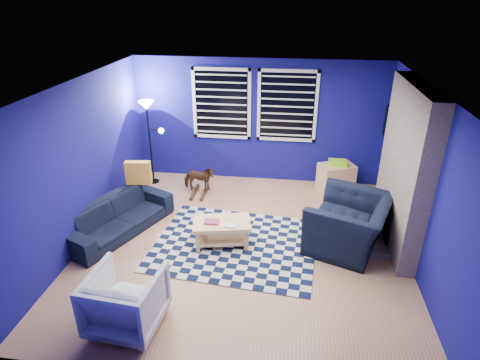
{
  "coord_description": "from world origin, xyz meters",
  "views": [
    {
      "loc": [
        0.66,
        -5.26,
        3.68
      ],
      "look_at": [
        -0.09,
        0.3,
        0.99
      ],
      "focal_mm": 30.0,
      "sensor_mm": 36.0,
      "label": 1
    }
  ],
  "objects_px": {
    "tv": "(391,128)",
    "armchair_big": "(349,224)",
    "cabinet": "(336,177)",
    "armchair_bent": "(126,300)",
    "sofa": "(118,216)",
    "rocking_horse": "(199,179)",
    "coffee_table": "(222,228)",
    "floor_lamp": "(148,117)"
  },
  "relations": [
    {
      "from": "armchair_bent",
      "to": "floor_lamp",
      "type": "height_order",
      "value": "floor_lamp"
    },
    {
      "from": "tv",
      "to": "armchair_bent",
      "type": "distance_m",
      "value": 5.36
    },
    {
      "from": "rocking_horse",
      "to": "floor_lamp",
      "type": "distance_m",
      "value": 1.57
    },
    {
      "from": "sofa",
      "to": "rocking_horse",
      "type": "distance_m",
      "value": 1.81
    },
    {
      "from": "armchair_big",
      "to": "floor_lamp",
      "type": "distance_m",
      "value": 4.29
    },
    {
      "from": "armchair_big",
      "to": "floor_lamp",
      "type": "height_order",
      "value": "floor_lamp"
    },
    {
      "from": "rocking_horse",
      "to": "coffee_table",
      "type": "relative_size",
      "value": 0.64
    },
    {
      "from": "armchair_big",
      "to": "armchair_bent",
      "type": "relative_size",
      "value": 1.52
    },
    {
      "from": "armchair_big",
      "to": "cabinet",
      "type": "distance_m",
      "value": 1.97
    },
    {
      "from": "armchair_big",
      "to": "sofa",
      "type": "bearing_deg",
      "value": -68.08
    },
    {
      "from": "sofa",
      "to": "coffee_table",
      "type": "height_order",
      "value": "sofa"
    },
    {
      "from": "rocking_horse",
      "to": "cabinet",
      "type": "relative_size",
      "value": 0.79
    },
    {
      "from": "sofa",
      "to": "armchair_big",
      "type": "relative_size",
      "value": 1.53
    },
    {
      "from": "coffee_table",
      "to": "floor_lamp",
      "type": "distance_m",
      "value": 2.95
    },
    {
      "from": "sofa",
      "to": "floor_lamp",
      "type": "relative_size",
      "value": 1.13
    },
    {
      "from": "tv",
      "to": "rocking_horse",
      "type": "relative_size",
      "value": 1.62
    },
    {
      "from": "armchair_bent",
      "to": "armchair_big",
      "type": "bearing_deg",
      "value": -138.66
    },
    {
      "from": "armchair_big",
      "to": "cabinet",
      "type": "relative_size",
      "value": 1.62
    },
    {
      "from": "tv",
      "to": "armchair_bent",
      "type": "xyz_separation_m",
      "value": [
        -3.6,
        -3.84,
        -1.02
      ]
    },
    {
      "from": "rocking_horse",
      "to": "coffee_table",
      "type": "distance_m",
      "value": 1.81
    },
    {
      "from": "armchair_bent",
      "to": "cabinet",
      "type": "xyz_separation_m",
      "value": [
        2.74,
        3.99,
        -0.09
      ]
    },
    {
      "from": "armchair_big",
      "to": "coffee_table",
      "type": "height_order",
      "value": "armchair_big"
    },
    {
      "from": "floor_lamp",
      "to": "armchair_bent",
      "type": "bearing_deg",
      "value": -75.76
    },
    {
      "from": "floor_lamp",
      "to": "coffee_table",
      "type": "bearing_deg",
      "value": -48.94
    },
    {
      "from": "rocking_horse",
      "to": "cabinet",
      "type": "height_order",
      "value": "cabinet"
    },
    {
      "from": "sofa",
      "to": "cabinet",
      "type": "relative_size",
      "value": 2.48
    },
    {
      "from": "coffee_table",
      "to": "cabinet",
      "type": "relative_size",
      "value": 1.24
    },
    {
      "from": "coffee_table",
      "to": "floor_lamp",
      "type": "height_order",
      "value": "floor_lamp"
    },
    {
      "from": "tv",
      "to": "coffee_table",
      "type": "bearing_deg",
      "value": -143.7
    },
    {
      "from": "coffee_table",
      "to": "armchair_bent",
      "type": "bearing_deg",
      "value": -114.48
    },
    {
      "from": "sofa",
      "to": "armchair_big",
      "type": "distance_m",
      "value": 3.72
    },
    {
      "from": "coffee_table",
      "to": "cabinet",
      "type": "bearing_deg",
      "value": 48.65
    },
    {
      "from": "sofa",
      "to": "armchair_bent",
      "type": "distance_m",
      "value": 2.17
    },
    {
      "from": "tv",
      "to": "armchair_big",
      "type": "bearing_deg",
      "value": -114.63
    },
    {
      "from": "armchair_big",
      "to": "coffee_table",
      "type": "distance_m",
      "value": 1.96
    },
    {
      "from": "rocking_horse",
      "to": "floor_lamp",
      "type": "bearing_deg",
      "value": 66.85
    },
    {
      "from": "cabinet",
      "to": "armchair_bent",
      "type": "bearing_deg",
      "value": -147.61
    },
    {
      "from": "armchair_big",
      "to": "armchair_bent",
      "type": "distance_m",
      "value": 3.43
    },
    {
      "from": "armchair_big",
      "to": "floor_lamp",
      "type": "xyz_separation_m",
      "value": [
        -3.74,
        1.84,
        1.0
      ]
    },
    {
      "from": "armchair_big",
      "to": "rocking_horse",
      "type": "relative_size",
      "value": 2.05
    },
    {
      "from": "tv",
      "to": "armchair_big",
      "type": "distance_m",
      "value": 2.23
    },
    {
      "from": "armchair_bent",
      "to": "coffee_table",
      "type": "height_order",
      "value": "armchair_bent"
    }
  ]
}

